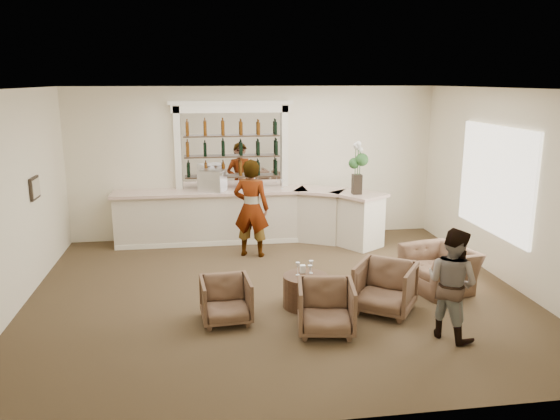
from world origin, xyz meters
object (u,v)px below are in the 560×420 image
(armchair_left, at_px, (226,300))
(armchair_far, at_px, (439,269))
(guest, at_px, (452,283))
(armchair_center, at_px, (326,308))
(armchair_right, at_px, (385,288))
(espresso_machine, at_px, (212,181))
(bar_counter, at_px, (250,216))
(flower_vase, at_px, (357,165))
(sommelier, at_px, (251,208))
(cocktail_table, at_px, (305,291))

(armchair_left, bearing_deg, armchair_far, 7.21)
(guest, bearing_deg, armchair_center, 44.43)
(armchair_right, xyz_separation_m, espresso_machine, (-2.45, 3.99, 0.98))
(guest, xyz_separation_m, armchair_left, (-2.99, 0.92, -0.44))
(bar_counter, height_order, flower_vase, flower_vase)
(armchair_center, xyz_separation_m, armchair_far, (2.24, 1.30, -0.01))
(armchair_left, xyz_separation_m, flower_vase, (2.86, 3.26, 1.42))
(guest, relative_size, flower_vase, 1.42)
(sommelier, height_order, armchair_right, sommelier)
(bar_counter, distance_m, flower_vase, 2.54)
(guest, bearing_deg, bar_counter, -7.69)
(flower_vase, bearing_deg, bar_counter, 162.40)
(guest, xyz_separation_m, espresso_machine, (-3.06, 4.90, 0.59))
(armchair_right, bearing_deg, armchair_center, -117.83)
(bar_counter, bearing_deg, guest, -64.91)
(armchair_right, bearing_deg, armchair_far, 66.55)
(armchair_far, bearing_deg, espresso_machine, -146.57)
(bar_counter, relative_size, armchair_left, 7.91)
(bar_counter, height_order, sommelier, sommelier)
(sommelier, bearing_deg, armchair_far, 161.52)
(cocktail_table, xyz_separation_m, espresso_machine, (-1.31, 3.61, 1.11))
(espresso_machine, bearing_deg, armchair_far, -18.66)
(flower_vase, bearing_deg, armchair_right, -98.25)
(cocktail_table, height_order, sommelier, sommelier)
(armchair_right, xyz_separation_m, flower_vase, (0.47, 3.26, 1.36))
(bar_counter, distance_m, armchair_far, 4.30)
(bar_counter, xyz_separation_m, armchair_far, (2.87, -3.19, -0.22))
(flower_vase, bearing_deg, armchair_left, -131.32)
(cocktail_table, height_order, espresso_machine, espresso_machine)
(bar_counter, distance_m, armchair_right, 4.28)
(sommelier, distance_m, armchair_far, 3.75)
(sommelier, height_order, armchair_left, sommelier)
(cocktail_table, relative_size, armchair_right, 0.83)
(guest, relative_size, armchair_left, 2.12)
(armchair_left, xyz_separation_m, armchair_far, (3.59, 0.75, 0.02))
(sommelier, relative_size, armchair_right, 2.30)
(armchair_right, height_order, flower_vase, flower_vase)
(bar_counter, bearing_deg, espresso_machine, 176.50)
(bar_counter, height_order, armchair_left, bar_counter)
(sommelier, bearing_deg, guest, 139.76)
(guest, relative_size, armchair_right, 1.82)
(armchair_center, bearing_deg, bar_counter, 107.07)
(armchair_left, relative_size, armchair_right, 0.86)
(bar_counter, distance_m, armchair_center, 4.53)
(espresso_machine, bearing_deg, armchair_left, -66.27)
(bar_counter, xyz_separation_m, guest, (2.27, -4.85, 0.19))
(armchair_center, distance_m, armchair_right, 1.17)
(cocktail_table, bearing_deg, armchair_right, -18.14)
(armchair_left, xyz_separation_m, espresso_machine, (-0.06, 3.99, 1.03))
(guest, distance_m, armchair_left, 3.16)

